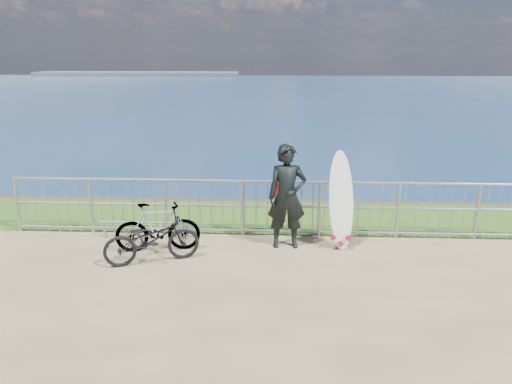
# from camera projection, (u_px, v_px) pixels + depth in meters

# --- Properties ---
(grass_strip) EXTENTS (120.00, 120.00, 0.00)m
(grass_strip) POSITION_uv_depth(u_px,v_px,m) (269.00, 217.00, 10.90)
(grass_strip) COLOR #2C5417
(grass_strip) RESTS_ON ground
(seascape) EXTENTS (260.00, 260.00, 5.00)m
(seascape) POSITION_uv_depth(u_px,v_px,m) (139.00, 76.00, 153.26)
(seascape) COLOR brown
(seascape) RESTS_ON ground
(railing) EXTENTS (10.06, 0.10, 1.13)m
(railing) POSITION_uv_depth(u_px,v_px,m) (269.00, 207.00, 9.68)
(railing) COLOR #93969B
(railing) RESTS_ON ground
(surfer) EXTENTS (0.74, 0.52, 1.92)m
(surfer) POSITION_uv_depth(u_px,v_px,m) (287.00, 197.00, 9.04)
(surfer) COLOR black
(surfer) RESTS_ON ground
(surfboard) EXTENTS (0.56, 0.53, 1.81)m
(surfboard) POSITION_uv_depth(u_px,v_px,m) (341.00, 204.00, 9.04)
(surfboard) COLOR white
(surfboard) RESTS_ON ground
(bicycle_near) EXTENTS (1.72, 1.14, 0.85)m
(bicycle_near) POSITION_uv_depth(u_px,v_px,m) (152.00, 239.00, 8.48)
(bicycle_near) COLOR black
(bicycle_near) RESTS_ON ground
(bicycle_far) EXTENTS (1.57, 0.70, 0.91)m
(bicycle_far) POSITION_uv_depth(u_px,v_px,m) (158.00, 227.00, 8.96)
(bicycle_far) COLOR black
(bicycle_far) RESTS_ON ground
(bike_rack) EXTENTS (1.69, 0.05, 0.35)m
(bike_rack) POSITION_uv_depth(u_px,v_px,m) (142.00, 225.00, 9.59)
(bike_rack) COLOR #93969B
(bike_rack) RESTS_ON ground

